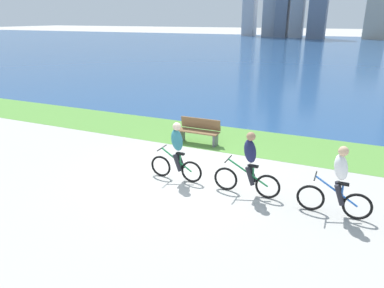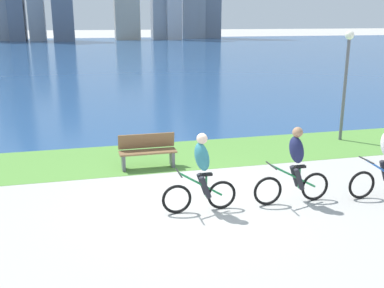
% 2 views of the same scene
% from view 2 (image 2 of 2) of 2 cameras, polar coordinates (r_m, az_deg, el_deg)
% --- Properties ---
extents(ground_plane, '(300.00, 300.00, 0.00)m').
position_cam_2_polar(ground_plane, '(9.79, 0.67, -7.41)').
color(ground_plane, '#B2AFA8').
extents(grass_strip_bayside, '(120.00, 2.87, 0.01)m').
position_cam_2_polar(grass_strip_bayside, '(12.99, -3.24, -1.51)').
color(grass_strip_bayside, '#59933D').
rests_on(grass_strip_bayside, ground).
extents(bay_water_surface, '(300.00, 80.94, 0.00)m').
position_cam_2_polar(bay_water_surface, '(54.29, -11.83, 11.32)').
color(bay_water_surface, navy).
rests_on(bay_water_surface, ground).
extents(cyclist_lead, '(1.57, 0.52, 1.66)m').
position_cam_2_polar(cyclist_lead, '(9.08, 1.18, -3.68)').
color(cyclist_lead, black).
rests_on(cyclist_lead, ground).
extents(cyclist_trailing, '(1.73, 0.52, 1.68)m').
position_cam_2_polar(cyclist_trailing, '(9.74, 12.92, -2.71)').
color(cyclist_trailing, black).
rests_on(cyclist_trailing, ground).
extents(bench_near_path, '(1.50, 0.47, 0.90)m').
position_cam_2_polar(bench_near_path, '(11.92, -5.68, -0.91)').
color(bench_near_path, brown).
rests_on(bench_near_path, ground).
extents(lamppost_tall, '(0.28, 0.28, 3.48)m').
position_cam_2_polar(lamppost_tall, '(15.08, 19.03, 9.03)').
color(lamppost_tall, '#595960').
rests_on(lamppost_tall, ground).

